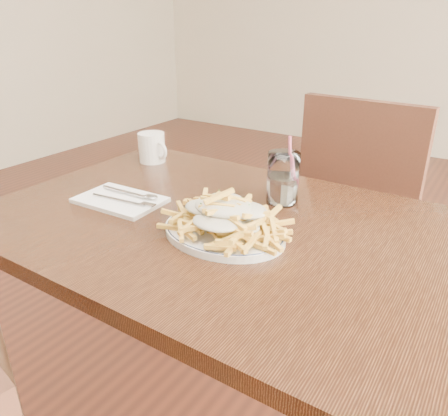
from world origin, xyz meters
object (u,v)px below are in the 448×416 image
Objects in this scene: chair_far at (364,204)px; loaded_fries at (224,212)px; coffee_mug at (152,148)px; water_glass at (283,181)px; fries_plate at (224,232)px; table at (224,248)px.

loaded_fries is (-0.09, -0.85, 0.27)m from chair_far.
coffee_mug is at bearing 147.16° from loaded_fries.
water_glass is at bearing -96.36° from chair_far.
loaded_fries is at bearing 63.43° from fries_plate.
water_glass is at bearing 85.32° from fries_plate.
loaded_fries is at bearing -32.84° from coffee_mug.
table is 6.48× the size of water_glass.
water_glass is 0.53m from coffee_mug.
loaded_fries is 1.51× the size of water_glass.
chair_far reaches higher than coffee_mug.
water_glass is at bearing 85.32° from loaded_fries.
loaded_fries reaches higher than fries_plate.
coffee_mug is at bearing 150.83° from table.
fries_plate is at bearing -116.57° from loaded_fries.
chair_far is at bearing 84.14° from loaded_fries.
water_glass reaches higher than loaded_fries.
table is 0.80m from chair_far.
loaded_fries is (0.04, -0.07, 0.14)m from table.
coffee_mug is at bearing -138.43° from chair_far.
chair_far is 5.15× the size of water_glass.
coffee_mug is (-0.46, 0.26, 0.13)m from table.
fries_plate is at bearing -95.86° from chair_far.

